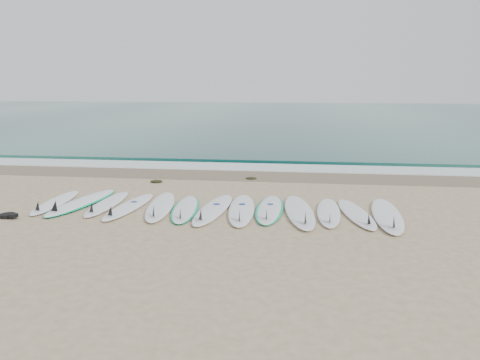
# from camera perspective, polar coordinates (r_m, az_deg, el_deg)

# --- Properties ---
(ground) EXTENTS (120.00, 120.00, 0.00)m
(ground) POSITION_cam_1_polar(r_m,az_deg,el_deg) (10.72, -3.24, -3.63)
(ground) COLOR tan
(ocean) EXTENTS (120.00, 55.00, 0.03)m
(ocean) POSITION_cam_1_polar(r_m,az_deg,el_deg) (42.80, 4.84, 7.89)
(ocean) COLOR #195149
(ocean) RESTS_ON ground
(wet_sand_band) EXTENTS (120.00, 1.80, 0.01)m
(wet_sand_band) POSITION_cam_1_polar(r_m,az_deg,el_deg) (14.67, -0.30, 0.59)
(wet_sand_band) COLOR #71604B
(wet_sand_band) RESTS_ON ground
(foam_band) EXTENTS (120.00, 1.40, 0.04)m
(foam_band) POSITION_cam_1_polar(r_m,az_deg,el_deg) (16.03, 0.37, 1.60)
(foam_band) COLOR silver
(foam_band) RESTS_ON ground
(wave_crest) EXTENTS (120.00, 1.00, 0.10)m
(wave_crest) POSITION_cam_1_polar(r_m,az_deg,el_deg) (17.49, 0.97, 2.55)
(wave_crest) COLOR #195149
(wave_crest) RESTS_ON ground
(surfboard_0) EXTENTS (0.66, 2.44, 0.31)m
(surfboard_0) POSITION_cam_1_polar(r_m,az_deg,el_deg) (11.99, -21.66, -2.54)
(surfboard_0) COLOR white
(surfboard_0) RESTS_ON ground
(surfboard_1) EXTENTS (1.04, 2.83, 0.35)m
(surfboard_1) POSITION_cam_1_polar(r_m,az_deg,el_deg) (11.78, -18.81, -2.58)
(surfboard_1) COLOR white
(surfboard_1) RESTS_ON ground
(surfboard_2) EXTENTS (0.56, 2.46, 0.31)m
(surfboard_2) POSITION_cam_1_polar(r_m,az_deg,el_deg) (11.46, -15.96, -2.79)
(surfboard_2) COLOR white
(surfboard_2) RESTS_ON ground
(surfboard_3) EXTENTS (0.71, 2.56, 0.32)m
(surfboard_3) POSITION_cam_1_polar(r_m,az_deg,el_deg) (11.06, -13.48, -3.16)
(surfboard_3) COLOR white
(surfboard_3) RESTS_ON ground
(surfboard_4) EXTENTS (0.97, 2.79, 0.35)m
(surfboard_4) POSITION_cam_1_polar(r_m,az_deg,el_deg) (10.92, -9.71, -3.18)
(surfboard_4) COLOR white
(surfboard_4) RESTS_ON ground
(surfboard_5) EXTENTS (0.89, 2.49, 0.31)m
(surfboard_5) POSITION_cam_1_polar(r_m,az_deg,el_deg) (10.68, -6.71, -3.50)
(surfboard_5) COLOR white
(surfboard_5) RESTS_ON ground
(surfboard_6) EXTENTS (0.78, 2.79, 0.35)m
(surfboard_6) POSITION_cam_1_polar(r_m,az_deg,el_deg) (10.51, -3.36, -3.60)
(surfboard_6) COLOR white
(surfboard_6) RESTS_ON ground
(surfboard_7) EXTENTS (0.80, 2.82, 0.36)m
(surfboard_7) POSITION_cam_1_polar(r_m,az_deg,el_deg) (10.48, 0.18, -3.63)
(surfboard_7) COLOR white
(surfboard_7) RESTS_ON ground
(surfboard_8) EXTENTS (0.63, 2.56, 0.33)m
(surfboard_8) POSITION_cam_1_polar(r_m,az_deg,el_deg) (10.60, 3.61, -3.55)
(surfboard_8) COLOR white
(surfboard_8) RESTS_ON ground
(surfboard_9) EXTENTS (0.93, 2.94, 0.37)m
(surfboard_9) POSITION_cam_1_polar(r_m,az_deg,el_deg) (10.39, 7.28, -3.84)
(surfboard_9) COLOR white
(surfboard_9) RESTS_ON ground
(surfboard_10) EXTENTS (0.59, 2.47, 0.31)m
(surfboard_10) POSITION_cam_1_polar(r_m,az_deg,el_deg) (10.48, 10.77, -3.89)
(surfboard_10) COLOR white
(surfboard_10) RESTS_ON ground
(surfboard_11) EXTENTS (0.91, 2.55, 0.32)m
(surfboard_11) POSITION_cam_1_polar(r_m,az_deg,el_deg) (10.48, 14.06, -4.02)
(surfboard_11) COLOR white
(surfboard_11) RESTS_ON ground
(surfboard_12) EXTENTS (0.76, 2.92, 0.37)m
(surfboard_12) POSITION_cam_1_polar(r_m,az_deg,el_deg) (10.52, 17.52, -4.11)
(surfboard_12) COLOR white
(surfboard_12) RESTS_ON ground
(seaweed_near) EXTENTS (0.36, 0.28, 0.07)m
(seaweed_near) POSITION_cam_1_polar(r_m,az_deg,el_deg) (13.83, -10.16, -0.15)
(seaweed_near) COLOR black
(seaweed_near) RESTS_ON ground
(seaweed_far) EXTENTS (0.33, 0.26, 0.07)m
(seaweed_far) POSITION_cam_1_polar(r_m,az_deg,el_deg) (14.06, 1.36, 0.21)
(seaweed_far) COLOR black
(seaweed_far) RESTS_ON ground
(leash_coil) EXTENTS (0.46, 0.36, 0.11)m
(leash_coil) POSITION_cam_1_polar(r_m,az_deg,el_deg) (11.22, -26.36, -3.90)
(leash_coil) COLOR black
(leash_coil) RESTS_ON ground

